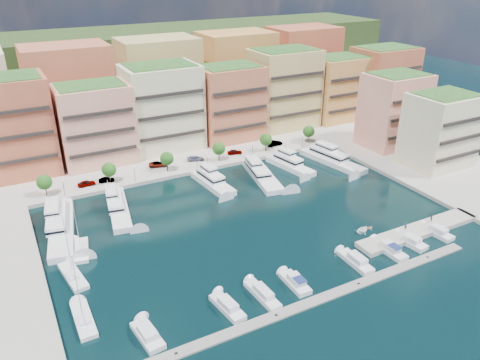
# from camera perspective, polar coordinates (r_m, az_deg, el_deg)

# --- Properties ---
(ground) EXTENTS (400.00, 400.00, 0.00)m
(ground) POSITION_cam_1_polar(r_m,az_deg,el_deg) (108.49, 1.36, -4.96)
(ground) COLOR black
(ground) RESTS_ON ground
(north_quay) EXTENTS (220.00, 64.00, 2.00)m
(north_quay) POSITION_cam_1_polar(r_m,az_deg,el_deg) (160.34, -9.61, 5.00)
(north_quay) COLOR #9E998E
(north_quay) RESTS_ON ground
(east_quay) EXTENTS (34.00, 76.00, 2.00)m
(east_quay) POSITION_cam_1_polar(r_m,az_deg,el_deg) (141.88, 25.47, 0.03)
(east_quay) COLOR #9E998E
(east_quay) RESTS_ON ground
(hillside) EXTENTS (240.00, 40.00, 58.00)m
(hillside) POSITION_cam_1_polar(r_m,az_deg,el_deg) (204.41, -14.13, 9.03)
(hillside) COLOR #223817
(hillside) RESTS_ON ground
(south_pontoon) EXTENTS (72.00, 2.20, 0.35)m
(south_pontoon) POSITION_cam_1_polar(r_m,az_deg,el_deg) (86.70, 9.63, -14.22)
(south_pontoon) COLOR gray
(south_pontoon) RESTS_ON ground
(finger_pier) EXTENTS (32.00, 5.00, 2.00)m
(finger_pier) POSITION_cam_1_polar(r_m,az_deg,el_deg) (111.16, 20.87, -6.01)
(finger_pier) COLOR #9E998E
(finger_pier) RESTS_ON ground
(apartment_1) EXTENTS (20.00, 16.50, 26.80)m
(apartment_1) POSITION_cam_1_polar(r_m,az_deg,el_deg) (139.40, -25.98, 5.88)
(apartment_1) COLOR #C56B41
(apartment_1) RESTS_ON north_quay
(apartment_2) EXTENTS (20.00, 15.50, 22.80)m
(apartment_2) POSITION_cam_1_polar(r_m,az_deg,el_deg) (140.03, -17.26, 6.54)
(apartment_2) COLOR #F0B086
(apartment_2) RESTS_ON north_quay
(apartment_3) EXTENTS (22.00, 16.50, 25.80)m
(apartment_3) POSITION_cam_1_polar(r_m,az_deg,el_deg) (146.42, -9.43, 8.76)
(apartment_3) COLOR beige
(apartment_3) RESTS_ON north_quay
(apartment_4) EXTENTS (20.00, 15.50, 23.80)m
(apartment_4) POSITION_cam_1_polar(r_m,az_deg,el_deg) (153.06, -1.27, 9.43)
(apartment_4) COLOR #CC6F4C
(apartment_4) RESTS_ON north_quay
(apartment_5) EXTENTS (22.00, 16.50, 26.80)m
(apartment_5) POSITION_cam_1_polar(r_m,az_deg,el_deg) (165.05, 5.35, 11.04)
(apartment_5) COLOR #CEBB6D
(apartment_5) RESTS_ON north_quay
(apartment_6) EXTENTS (20.00, 15.50, 22.80)m
(apartment_6) POSITION_cam_1_polar(r_m,az_deg,el_deg) (176.78, 11.78, 10.92)
(apartment_6) COLOR #E5A253
(apartment_6) RESTS_ON north_quay
(apartment_7) EXTENTS (22.00, 16.50, 24.80)m
(apartment_7) POSITION_cam_1_polar(r_m,az_deg,el_deg) (188.31, 17.03, 11.54)
(apartment_7) COLOR #C56B41
(apartment_7) RESTS_ON north_quay
(apartment_east_a) EXTENTS (18.00, 14.50, 22.80)m
(apartment_east_a) POSITION_cam_1_polar(r_m,az_deg,el_deg) (154.36, 18.24, 8.11)
(apartment_east_a) COLOR #F0B086
(apartment_east_a) RESTS_ON east_quay
(apartment_east_b) EXTENTS (18.00, 14.50, 20.80)m
(apartment_east_b) POSITION_cam_1_polar(r_m,az_deg,el_deg) (143.48, 23.22, 5.63)
(apartment_east_b) COLOR beige
(apartment_east_b) RESTS_ON east_quay
(backblock_1) EXTENTS (26.00, 18.00, 30.00)m
(backblock_1) POSITION_cam_1_polar(r_m,az_deg,el_deg) (161.58, -19.97, 9.96)
(backblock_1) COLOR #CC6F4C
(backblock_1) RESTS_ON north_quay
(backblock_2) EXTENTS (26.00, 18.00, 30.00)m
(backblock_2) POSITION_cam_1_polar(r_m,az_deg,el_deg) (168.20, -9.75, 11.66)
(backblock_2) COLOR #CEBB6D
(backblock_2) RESTS_ON north_quay
(backblock_3) EXTENTS (26.00, 18.00, 30.00)m
(backblock_3) POSITION_cam_1_polar(r_m,az_deg,el_deg) (179.65, -0.47, 12.87)
(backblock_3) COLOR #E5A253
(backblock_3) RESTS_ON north_quay
(backblock_4) EXTENTS (26.00, 18.00, 30.00)m
(backblock_4) POSITION_cam_1_polar(r_m,az_deg,el_deg) (195.09, 7.58, 13.66)
(backblock_4) COLOR #C56B41
(backblock_4) RESTS_ON north_quay
(tree_0) EXTENTS (3.80, 3.80, 5.65)m
(tree_0) POSITION_cam_1_polar(r_m,az_deg,el_deg) (125.46, -22.75, -0.24)
(tree_0) COLOR #473323
(tree_0) RESTS_ON north_quay
(tree_1) EXTENTS (3.80, 3.80, 5.65)m
(tree_1) POSITION_cam_1_polar(r_m,az_deg,el_deg) (127.28, -15.68, 1.21)
(tree_1) COLOR #473323
(tree_1) RESTS_ON north_quay
(tree_2) EXTENTS (3.80, 3.80, 5.65)m
(tree_2) POSITION_cam_1_polar(r_m,az_deg,el_deg) (131.05, -8.91, 2.59)
(tree_2) COLOR #473323
(tree_2) RESTS_ON north_quay
(tree_3) EXTENTS (3.80, 3.80, 5.65)m
(tree_3) POSITION_cam_1_polar(r_m,az_deg,el_deg) (136.59, -2.60, 3.84)
(tree_3) COLOR #473323
(tree_3) RESTS_ON north_quay
(tree_4) EXTENTS (3.80, 3.80, 5.65)m
(tree_4) POSITION_cam_1_polar(r_m,az_deg,el_deg) (143.72, 3.18, 4.94)
(tree_4) COLOR #473323
(tree_4) RESTS_ON north_quay
(tree_5) EXTENTS (3.80, 3.80, 5.65)m
(tree_5) POSITION_cam_1_polar(r_m,az_deg,el_deg) (152.20, 8.38, 5.88)
(tree_5) COLOR #473323
(tree_5) RESTS_ON north_quay
(lamppost_0) EXTENTS (0.30, 0.30, 4.20)m
(lamppost_0) POSITION_cam_1_polar(r_m,az_deg,el_deg) (124.00, -20.73, -0.66)
(lamppost_0) COLOR black
(lamppost_0) RESTS_ON north_quay
(lamppost_1) EXTENTS (0.30, 0.30, 4.20)m
(lamppost_1) POSITION_cam_1_polar(r_m,az_deg,el_deg) (126.78, -12.77, 1.00)
(lamppost_1) COLOR black
(lamppost_1) RESTS_ON north_quay
(lamppost_2) EXTENTS (0.30, 0.30, 4.20)m
(lamppost_2) POSITION_cam_1_polar(r_m,az_deg,el_deg) (131.99, -5.28, 2.53)
(lamppost_2) COLOR black
(lamppost_2) RESTS_ON north_quay
(lamppost_3) EXTENTS (0.30, 0.30, 4.20)m
(lamppost_3) POSITION_cam_1_polar(r_m,az_deg,el_deg) (139.34, 1.54, 3.89)
(lamppost_3) COLOR black
(lamppost_3) RESTS_ON north_quay
(lamppost_4) EXTENTS (0.30, 0.30, 4.20)m
(lamppost_4) POSITION_cam_1_polar(r_m,az_deg,el_deg) (148.52, 7.62, 5.05)
(lamppost_4) COLOR black
(lamppost_4) RESTS_ON north_quay
(yacht_0) EXTENTS (9.36, 26.57, 7.30)m
(yacht_0) POSITION_cam_1_polar(r_m,az_deg,el_deg) (112.26, -21.04, -5.00)
(yacht_0) COLOR white
(yacht_0) RESTS_ON ground
(yacht_1) EXTENTS (7.64, 21.59, 7.30)m
(yacht_1) POSITION_cam_1_polar(r_m,az_deg,el_deg) (115.86, -14.69, -3.15)
(yacht_1) COLOR white
(yacht_1) RESTS_ON ground
(yacht_3) EXTENTS (6.08, 16.88, 7.30)m
(yacht_3) POSITION_cam_1_polar(r_m,az_deg,el_deg) (124.85, -3.47, -0.10)
(yacht_3) COLOR white
(yacht_3) RESTS_ON ground
(yacht_4) EXTENTS (9.16, 21.83, 7.30)m
(yacht_4) POSITION_cam_1_polar(r_m,az_deg,el_deg) (128.97, 2.57, 0.73)
(yacht_4) COLOR white
(yacht_4) RESTS_ON ground
(yacht_5) EXTENTS (7.08, 17.11, 7.30)m
(yacht_5) POSITION_cam_1_polar(r_m,az_deg,el_deg) (135.88, 5.99, 1.99)
(yacht_5) COLOR white
(yacht_5) RESTS_ON ground
(yacht_6) EXTENTS (8.81, 22.74, 7.30)m
(yacht_6) POSITION_cam_1_polar(r_m,az_deg,el_deg) (141.30, 10.97, 2.59)
(yacht_6) COLOR white
(yacht_6) RESTS_ON ground
(cruiser_0) EXTENTS (3.76, 7.95, 2.55)m
(cruiser_0) POSITION_cam_1_polar(r_m,az_deg,el_deg) (79.67, -11.18, -18.10)
(cruiser_0) COLOR silver
(cruiser_0) RESTS_ON ground
(cruiser_2) EXTENTS (3.53, 8.37, 2.55)m
(cruiser_2) POSITION_cam_1_polar(r_m,az_deg,el_deg) (83.30, -1.53, -15.23)
(cruiser_2) COLOR silver
(cruiser_2) RESTS_ON ground
(cruiser_3) EXTENTS (2.81, 9.24, 2.55)m
(cruiser_3) POSITION_cam_1_polar(r_m,az_deg,el_deg) (85.88, 2.75, -13.80)
(cruiser_3) COLOR silver
(cruiser_3) RESTS_ON ground
(cruiser_4) EXTENTS (2.87, 7.31, 2.66)m
(cruiser_4) POSITION_cam_1_polar(r_m,az_deg,el_deg) (88.97, 6.76, -12.36)
(cruiser_4) COLOR silver
(cruiser_4) RESTS_ON ground
(cruiser_6) EXTENTS (2.86, 8.44, 2.55)m
(cruiser_6) POSITION_cam_1_polar(r_m,az_deg,el_deg) (96.62, 13.93, -9.63)
(cruiser_6) COLOR silver
(cruiser_6) RESTS_ON ground
(cruiser_7) EXTENTS (2.85, 8.32, 2.66)m
(cruiser_7) POSITION_cam_1_polar(r_m,az_deg,el_deg) (102.01, 17.73, -8.09)
(cruiser_7) COLOR silver
(cruiser_7) RESTS_ON ground
(cruiser_8) EXTENTS (3.63, 7.40, 2.55)m
(cruiser_8) POSITION_cam_1_polar(r_m,az_deg,el_deg) (106.07, 20.09, -7.11)
(cruiser_8) COLOR silver
(cruiser_8) RESTS_ON ground
(cruiser_9) EXTENTS (3.19, 7.40, 2.55)m
(cruiser_9) POSITION_cam_1_polar(r_m,az_deg,el_deg) (111.63, 22.91, -5.92)
(cruiser_9) COLOR silver
(cruiser_9) RESTS_ON ground
(sailboat_2) EXTENTS (4.25, 9.29, 13.20)m
(sailboat_2) POSITION_cam_1_polar(r_m,az_deg,el_deg) (102.71, -18.74, -8.18)
(sailboat_2) COLOR white
(sailboat_2) RESTS_ON ground
(sailboat_0) EXTENTS (2.81, 9.80, 13.20)m
(sailboat_0) POSITION_cam_1_polar(r_m,az_deg,el_deg) (85.31, -18.52, -15.89)
(sailboat_0) COLOR white
(sailboat_0) RESTS_ON ground
(sailboat_1) EXTENTS (4.21, 10.46, 13.20)m
(sailboat_1) POSITION_cam_1_polar(r_m,az_deg,el_deg) (95.71, -19.66, -11.03)
(sailboat_1) COLOR white
(sailboat_1) RESTS_ON ground
(tender_1) EXTENTS (1.65, 1.49, 0.76)m
(tender_1) POSITION_cam_1_polar(r_m,az_deg,el_deg) (109.06, 15.55, -5.59)
(tender_1) COLOR beige
(tender_1) RESTS_ON ground
(tender_0) EXTENTS (4.35, 3.68, 0.77)m
(tender_0) POSITION_cam_1_polar(r_m,az_deg,el_deg) (107.74, 14.75, -5.89)
(tender_0) COLOR white
(tender_0) RESTS_ON ground
(car_0) EXTENTS (4.58, 2.04, 1.53)m
(car_0) POSITION_cam_1_polar(r_m,az_deg,el_deg) (128.43, -18.22, -0.38)
(car_0) COLOR gray
(car_0) RESTS_ON north_quay
(car_1) EXTENTS (4.24, 2.22, 1.33)m
(car_1) POSITION_cam_1_polar(r_m,az_deg,el_deg) (129.07, -15.96, 0.02)
(car_1) COLOR gray
(car_1) RESTS_ON north_quay
(car_2) EXTENTS (5.85, 3.90, 1.49)m
(car_2) POSITION_cam_1_polar(r_m,az_deg,el_deg) (135.54, -9.94, 1.92)
(car_2) COLOR gray
(car_2) RESTS_ON north_quay
(car_3) EXTENTS (5.24, 3.42, 1.41)m
(car_3) POSITION_cam_1_polar(r_m,az_deg,el_deg) (138.15, -5.45, 2.64)
(car_3) COLOR gray
(car_3) RESTS_ON north_quay
(car_4) EXTENTS (4.81, 2.85, 1.54)m
(car_4) POSITION_cam_1_polar(r_m,az_deg,el_deg) (142.11, -0.65, 3.45)
(car_4) COLOR gray
(car_4) RESTS_ON north_quay
(car_5) EXTENTS (5.15, 1.90, 1.68)m
(car_5) POSITION_cam_1_polar(r_m,az_deg,el_deg) (149.19, 4.24, 4.49)
(car_5) COLOR gray
(car_5) RESTS_ON north_quay
(person_0) EXTENTS (0.55, 0.70, 1.68)m
(person_0) POSITION_cam_1_polar(r_m,az_deg,el_deg) (109.05, 19.56, -5.29)
(person_0) COLOR #243348
(person_0) RESTS_ON finger_pier
(person_1) EXTENTS (0.90, 0.77, 1.61)m
(person_1) POSITION_cam_1_polar(r_m,az_deg,el_deg) (114.33, 22.27, -4.31)
(person_1) COLOR #4A332C
(person_1) RESTS_ON finger_pier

